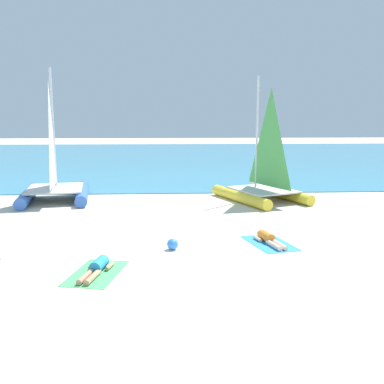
# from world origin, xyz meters

# --- Properties ---
(ground_plane) EXTENTS (120.00, 120.00, 0.00)m
(ground_plane) POSITION_xyz_m (0.00, 10.00, 0.00)
(ground_plane) COLOR beige
(ocean_water) EXTENTS (120.00, 40.00, 0.05)m
(ocean_water) POSITION_xyz_m (0.00, 31.51, 0.03)
(ocean_water) COLOR teal
(ocean_water) RESTS_ON ground
(sailboat_blue) EXTENTS (3.67, 5.03, 6.01)m
(sailboat_blue) POSITION_xyz_m (-6.06, 10.18, 0.90)
(sailboat_blue) COLOR blue
(sailboat_blue) RESTS_ON ground
(sailboat_yellow) EXTENTS (4.21, 5.03, 5.61)m
(sailboat_yellow) POSITION_xyz_m (3.45, 9.58, 0.84)
(sailboat_yellow) COLOR yellow
(sailboat_yellow) RESTS_ON ground
(towel_middle) EXTENTS (1.46, 2.08, 0.01)m
(towel_middle) POSITION_xyz_m (-2.59, 0.59, 0.01)
(towel_middle) COLOR #4CB266
(towel_middle) RESTS_ON ground
(sunbather_middle) EXTENTS (0.71, 1.56, 0.30)m
(sunbather_middle) POSITION_xyz_m (-2.57, 0.66, 0.13)
(sunbather_middle) COLOR #268CCC
(sunbather_middle) RESTS_ON towel_middle
(towel_right) EXTENTS (1.54, 2.12, 0.01)m
(towel_right) POSITION_xyz_m (2.23, 2.87, 0.01)
(towel_right) COLOR #338CD8
(towel_right) RESTS_ON ground
(sunbather_right) EXTENTS (0.77, 1.55, 0.30)m
(sunbather_right) POSITION_xyz_m (2.22, 2.93, 0.13)
(sunbather_right) COLOR orange
(sunbather_right) RESTS_ON towel_right
(beach_ball) EXTENTS (0.33, 0.33, 0.33)m
(beach_ball) POSITION_xyz_m (-0.70, 2.39, 0.16)
(beach_ball) COLOR #337FE5
(beach_ball) RESTS_ON ground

